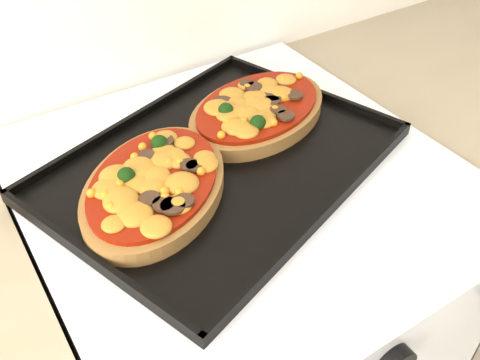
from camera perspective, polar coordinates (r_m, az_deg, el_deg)
stove at (r=1.12m, az=-0.13°, el=-17.02°), size 0.60×0.60×0.91m
control_panel at (r=0.67m, az=15.17°, el=-17.07°), size 0.60×0.02×0.09m
baking_tray at (r=0.77m, az=-2.01°, el=2.13°), size 0.58×0.50×0.02m
pizza_left at (r=0.72m, az=-9.13°, el=-0.43°), size 0.31×0.30×0.04m
pizza_right at (r=0.85m, az=1.90°, el=7.58°), size 0.30×0.24×0.04m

